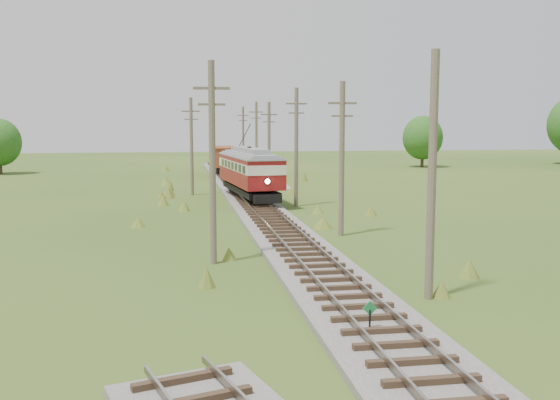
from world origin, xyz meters
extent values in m
plane|color=#294F17|center=(0.00, 0.00, 0.00)|extent=(260.00, 260.00, 0.00)
cube|color=#605B54|center=(0.00, 34.00, 0.12)|extent=(3.60, 96.00, 0.25)
cube|color=#726659|center=(-0.72, 34.00, 0.48)|extent=(0.08, 96.00, 0.17)
cube|color=#726659|center=(0.72, 34.00, 0.48)|extent=(0.08, 96.00, 0.17)
cube|color=#2D2116|center=(0.00, 34.00, 0.33)|extent=(2.40, 96.00, 0.16)
cylinder|color=black|center=(-0.20, 1.50, 0.40)|extent=(0.06, 0.06, 0.80)
cube|color=#1A7738|center=(-0.20, 1.50, 0.85)|extent=(0.45, 0.03, 0.45)
cube|color=black|center=(0.00, 34.51, 1.02)|extent=(3.51, 11.51, 0.46)
cube|color=maroon|center=(0.00, 34.51, 2.05)|extent=(4.03, 12.53, 1.13)
cube|color=beige|center=(0.00, 34.51, 2.97)|extent=(4.07, 12.59, 0.72)
cube|color=black|center=(0.00, 34.51, 2.97)|extent=(4.04, 12.04, 0.56)
cube|color=maroon|center=(0.00, 34.51, 3.48)|extent=(4.03, 12.53, 0.31)
cube|color=gray|center=(0.00, 34.51, 3.82)|extent=(4.10, 12.66, 0.39)
cube|color=gray|center=(0.00, 34.51, 4.17)|extent=(2.17, 9.31, 0.41)
sphere|color=#FFF2BF|center=(0.59, 28.30, 2.20)|extent=(0.37, 0.37, 0.37)
cylinder|color=black|center=(-0.18, 36.35, 5.33)|extent=(0.52, 4.76, 1.98)
cylinder|color=black|center=(-0.32, 29.80, 0.97)|extent=(0.20, 0.83, 0.82)
cylinder|color=black|center=(1.21, 29.95, 0.97)|extent=(0.20, 0.83, 0.82)
cylinder|color=black|center=(-1.21, 39.07, 0.97)|extent=(0.20, 0.83, 0.82)
cylinder|color=black|center=(0.32, 39.22, 0.97)|extent=(0.20, 0.83, 0.82)
cube|color=black|center=(0.00, 61.65, 0.94)|extent=(2.41, 7.94, 0.55)
cube|color=maroon|center=(0.00, 61.65, 2.32)|extent=(3.00, 8.83, 2.20)
cube|color=maroon|center=(0.00, 61.65, 3.47)|extent=(3.06, 9.01, 0.13)
cylinder|color=black|center=(-0.87, 59.03, 1.00)|extent=(0.15, 0.88, 0.88)
cylinder|color=black|center=(0.78, 59.00, 1.00)|extent=(0.15, 0.88, 0.88)
cylinder|color=black|center=(-0.78, 64.30, 1.00)|extent=(0.15, 0.88, 0.88)
cylinder|color=black|center=(0.87, 64.27, 1.00)|extent=(0.15, 0.88, 0.88)
cone|color=gray|center=(3.47, 46.02, 0.67)|extent=(3.57, 3.57, 1.34)
cone|color=gray|center=(4.37, 44.91, 0.39)|extent=(2.01, 2.01, 0.78)
cylinder|color=brown|center=(3.10, 5.00, 4.40)|extent=(0.30, 0.30, 8.80)
cylinder|color=brown|center=(3.30, 18.00, 4.30)|extent=(0.30, 0.30, 8.60)
cube|color=brown|center=(3.30, 18.00, 7.40)|extent=(1.60, 0.12, 0.12)
cube|color=brown|center=(3.30, 18.00, 6.70)|extent=(1.20, 0.10, 0.10)
cylinder|color=brown|center=(3.20, 31.00, 4.50)|extent=(0.30, 0.30, 9.00)
cube|color=brown|center=(3.20, 31.00, 7.80)|extent=(1.60, 0.12, 0.12)
cube|color=brown|center=(3.20, 31.00, 7.10)|extent=(1.20, 0.10, 0.10)
cylinder|color=brown|center=(3.00, 44.00, 4.20)|extent=(0.30, 0.30, 8.40)
cube|color=brown|center=(3.00, 44.00, 7.20)|extent=(1.60, 0.12, 0.12)
cube|color=brown|center=(3.00, 44.00, 6.50)|extent=(1.20, 0.10, 0.10)
cylinder|color=brown|center=(3.40, 57.00, 4.45)|extent=(0.30, 0.30, 8.90)
cube|color=brown|center=(3.40, 57.00, 7.70)|extent=(1.60, 0.12, 0.12)
cube|color=brown|center=(3.40, 57.00, 7.00)|extent=(1.20, 0.10, 0.10)
cylinder|color=brown|center=(3.20, 70.00, 4.35)|extent=(0.30, 0.30, 8.70)
cube|color=brown|center=(3.20, 70.00, 7.50)|extent=(1.60, 0.12, 0.12)
cube|color=brown|center=(3.20, 70.00, 6.80)|extent=(1.20, 0.10, 0.10)
cylinder|color=brown|center=(-4.20, 12.00, 4.50)|extent=(0.30, 0.30, 9.00)
cube|color=brown|center=(-4.20, 12.00, 7.80)|extent=(1.60, 0.12, 0.12)
cube|color=brown|center=(-4.20, 12.00, 7.10)|extent=(1.20, 0.10, 0.10)
cylinder|color=brown|center=(-4.50, 40.00, 4.30)|extent=(0.30, 0.30, 8.60)
cube|color=brown|center=(-4.50, 40.00, 7.40)|extent=(1.60, 0.12, 0.12)
cube|color=brown|center=(-4.50, 40.00, 6.70)|extent=(1.20, 0.10, 0.10)
cylinder|color=#38281C|center=(-28.00, 68.00, 1.17)|extent=(0.50, 0.50, 2.34)
cylinder|color=#38281C|center=(30.00, 72.00, 1.26)|extent=(0.50, 0.50, 2.52)
ellipsoid|color=#274F17|center=(30.00, 72.00, 4.34)|extent=(5.88, 5.88, 6.47)
camera|label=1|loc=(-5.70, -15.66, 6.21)|focal=40.00mm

